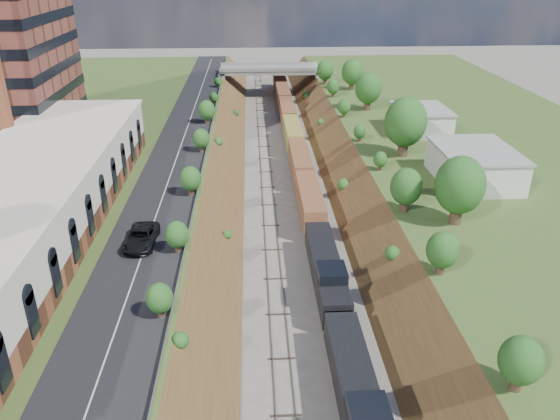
% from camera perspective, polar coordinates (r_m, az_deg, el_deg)
% --- Properties ---
extents(platform_left, '(44.00, 180.00, 5.00)m').
position_cam_1_polar(platform_left, '(82.35, -22.98, 2.53)').
color(platform_left, '#405A25').
rests_on(platform_left, ground).
extents(platform_right, '(44.00, 180.00, 5.00)m').
position_cam_1_polar(platform_right, '(86.01, 23.18, 3.41)').
color(platform_right, '#405A25').
rests_on(platform_right, ground).
extents(embankment_left, '(10.00, 180.00, 10.00)m').
position_cam_1_polar(embankment_left, '(78.54, -7.43, 1.35)').
color(embankment_left, brown).
rests_on(embankment_left, ground).
extents(embankment_right, '(10.00, 180.00, 10.00)m').
position_cam_1_polar(embankment_right, '(79.84, 8.52, 1.69)').
color(embankment_right, brown).
rests_on(embankment_right, ground).
extents(rail_left_track, '(1.58, 180.00, 0.18)m').
position_cam_1_polar(rail_left_track, '(78.28, -1.29, 1.56)').
color(rail_left_track, gray).
rests_on(rail_left_track, ground).
extents(rail_right_track, '(1.58, 180.00, 0.18)m').
position_cam_1_polar(rail_right_track, '(78.59, 2.50, 1.64)').
color(rail_right_track, gray).
rests_on(rail_right_track, ground).
extents(road, '(8.00, 180.00, 0.10)m').
position_cam_1_polar(road, '(77.18, -10.97, 4.71)').
color(road, black).
rests_on(road, platform_left).
extents(guardrail, '(0.10, 171.00, 0.70)m').
position_cam_1_polar(guardrail, '(76.36, -7.96, 5.11)').
color(guardrail, '#99999E').
rests_on(guardrail, platform_left).
extents(commercial_building, '(14.30, 62.30, 7.00)m').
position_cam_1_polar(commercial_building, '(59.50, -25.86, -0.09)').
color(commercial_building, brown).
rests_on(commercial_building, platform_left).
extents(overpass, '(24.50, 8.30, 7.40)m').
position_cam_1_polar(overpass, '(136.44, -1.07, 13.87)').
color(overpass, gray).
rests_on(overpass, ground).
extents(white_building_near, '(9.00, 12.00, 4.00)m').
position_cam_1_polar(white_building_near, '(73.82, 19.63, 4.35)').
color(white_building_near, silver).
rests_on(white_building_near, platform_right).
extents(white_building_far, '(8.00, 10.00, 3.60)m').
position_cam_1_polar(white_building_far, '(93.39, 14.48, 9.05)').
color(white_building_far, silver).
rests_on(white_building_far, platform_right).
extents(tree_right_large, '(5.25, 5.25, 7.61)m').
position_cam_1_polar(tree_right_large, '(60.24, 18.28, 2.43)').
color(tree_right_large, '#473323').
rests_on(tree_right_large, platform_right).
extents(tree_left_crest, '(2.45, 2.45, 3.55)m').
position_cam_1_polar(tree_left_crest, '(40.57, -12.85, -12.31)').
color(tree_left_crest, '#473323').
rests_on(tree_left_crest, platform_left).
extents(freight_train, '(2.76, 141.41, 4.55)m').
position_cam_1_polar(freight_train, '(83.39, 2.14, 4.78)').
color(freight_train, black).
rests_on(freight_train, ground).
extents(suv, '(3.01, 6.18, 1.69)m').
position_cam_1_polar(suv, '(55.83, -14.30, -2.76)').
color(suv, black).
rests_on(suv, road).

